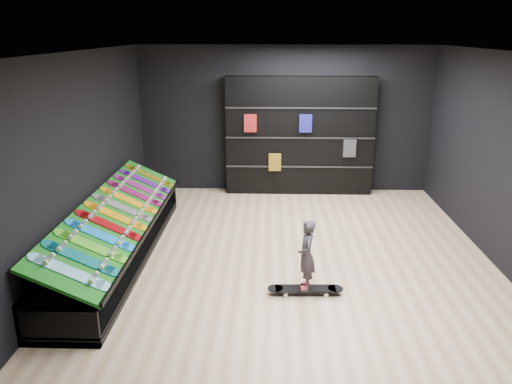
{
  "coord_description": "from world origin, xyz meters",
  "views": [
    {
      "loc": [
        -0.29,
        -6.78,
        3.27
      ],
      "look_at": [
        -0.5,
        0.2,
        1.0
      ],
      "focal_mm": 35.0,
      "sensor_mm": 36.0,
      "label": 1
    }
  ],
  "objects_px": {
    "back_shelving": "(299,136)",
    "display_rack": "(118,243)",
    "floor_skateboard": "(305,291)",
    "child": "(306,268)"
  },
  "relations": [
    {
      "from": "floor_skateboard",
      "to": "child",
      "type": "height_order",
      "value": "child"
    },
    {
      "from": "back_shelving",
      "to": "child",
      "type": "height_order",
      "value": "back_shelving"
    },
    {
      "from": "display_rack",
      "to": "back_shelving",
      "type": "height_order",
      "value": "back_shelving"
    },
    {
      "from": "display_rack",
      "to": "child",
      "type": "relative_size",
      "value": 8.05
    },
    {
      "from": "back_shelving",
      "to": "display_rack",
      "type": "bearing_deg",
      "value": -130.66
    },
    {
      "from": "back_shelving",
      "to": "floor_skateboard",
      "type": "xyz_separation_m",
      "value": [
        -0.12,
        -4.32,
        -1.16
      ]
    },
    {
      "from": "display_rack",
      "to": "back_shelving",
      "type": "xyz_separation_m",
      "value": [
        2.85,
        3.32,
        0.95
      ]
    },
    {
      "from": "child",
      "to": "back_shelving",
      "type": "bearing_deg",
      "value": 174.93
    },
    {
      "from": "display_rack",
      "to": "back_shelving",
      "type": "distance_m",
      "value": 4.48
    },
    {
      "from": "back_shelving",
      "to": "child",
      "type": "bearing_deg",
      "value": -91.65
    }
  ]
}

